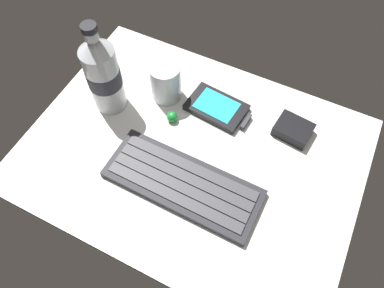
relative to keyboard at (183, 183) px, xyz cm
name	(u,v)px	position (x,y,z in cm)	size (l,w,h in cm)	color
ground_plane	(191,155)	(-1.61, 6.86, -1.79)	(64.00, 48.00, 2.80)	silver
keyboard	(183,183)	(0.00, 0.00, 0.00)	(29.19, 11.51, 1.70)	#232328
handheld_device	(219,108)	(-0.95, 18.58, -0.08)	(13.32, 8.81, 1.50)	black
juice_cup	(166,83)	(-12.78, 17.46, 3.10)	(6.40, 6.40, 8.50)	silver
water_bottle	(103,74)	(-22.20, 10.31, 8.20)	(6.73, 6.73, 20.80)	silver
charger_block	(293,129)	(14.47, 20.01, 0.39)	(7.00, 5.60, 2.40)	black
trackball_mouse	(172,117)	(-8.61, 12.09, 0.29)	(2.20, 2.20, 2.20)	#198C33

